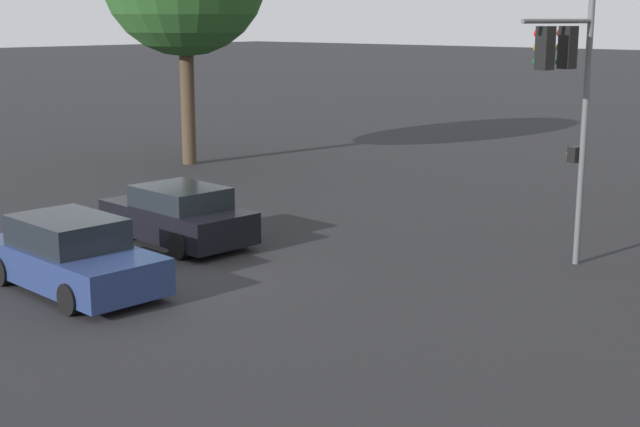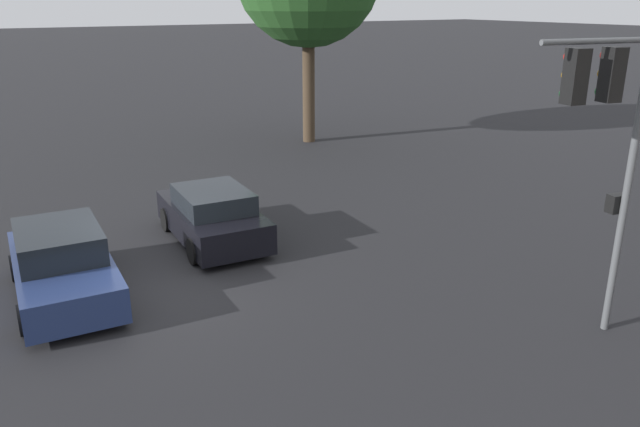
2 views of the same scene
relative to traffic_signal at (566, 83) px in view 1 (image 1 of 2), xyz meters
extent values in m
plane|color=black|center=(-5.91, -6.14, -4.14)|extent=(300.00, 300.00, 0.00)
cylinder|color=#423323|center=(-17.61, 4.22, -1.70)|extent=(0.54, 0.54, 4.89)
cylinder|color=#515456|center=(0.17, 0.66, -1.16)|extent=(0.14, 0.14, 5.96)
cylinder|color=#515456|center=(-0.04, -0.44, 1.31)|extent=(0.52, 2.23, 0.10)
cube|color=black|center=(0.03, -0.07, 0.76)|extent=(0.35, 0.35, 0.90)
sphere|color=#590F0F|center=(-0.16, -0.04, 1.06)|extent=(0.20, 0.20, 0.20)
sphere|color=#99660F|center=(-0.16, -0.04, 0.76)|extent=(0.20, 0.20, 0.20)
sphere|color=#0F511E|center=(-0.16, -0.04, 0.46)|extent=(0.20, 0.20, 0.20)
cube|color=black|center=(-0.11, -0.81, 0.76)|extent=(0.35, 0.35, 0.90)
sphere|color=red|center=(-0.30, -0.77, 1.06)|extent=(0.20, 0.20, 0.20)
sphere|color=#99660F|center=(-0.30, -0.77, 0.76)|extent=(0.20, 0.20, 0.20)
sphere|color=#0F511E|center=(-0.30, -0.77, 0.46)|extent=(0.20, 0.20, 0.20)
cube|color=black|center=(-0.01, 0.70, -1.62)|extent=(0.28, 0.39, 0.35)
sphere|color=orange|center=(-0.14, 0.72, -1.62)|extent=(0.18, 0.18, 0.18)
cube|color=black|center=(-8.20, -4.14, -3.58)|extent=(4.28, 2.15, 0.77)
cube|color=black|center=(-8.03, -4.15, -2.94)|extent=(2.27, 1.80, 0.51)
cylinder|color=black|center=(-9.55, -4.95, -3.81)|extent=(0.67, 0.26, 0.65)
cylinder|color=black|center=(-9.44, -3.16, -3.81)|extent=(0.67, 0.26, 0.65)
cylinder|color=black|center=(-6.96, -5.11, -3.81)|extent=(0.67, 0.26, 0.65)
cylinder|color=black|center=(-6.85, -3.32, -3.81)|extent=(0.67, 0.26, 0.65)
cube|color=navy|center=(-6.71, -8.11, -3.60)|extent=(4.51, 2.12, 0.74)
cube|color=black|center=(-6.89, -8.10, -2.92)|extent=(2.38, 1.79, 0.61)
cylinder|color=black|center=(-5.30, -7.29, -3.83)|extent=(0.63, 0.25, 0.62)
cylinder|color=black|center=(-5.39, -9.07, -3.83)|extent=(0.63, 0.25, 0.62)
cylinder|color=black|center=(-8.03, -7.15, -3.83)|extent=(0.63, 0.25, 0.62)
cylinder|color=black|center=(-8.12, -8.93, -3.83)|extent=(0.63, 0.25, 0.62)
camera|label=1|loc=(8.86, -18.00, 1.36)|focal=50.00mm
camera|label=2|loc=(6.59, -9.66, 1.94)|focal=35.00mm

